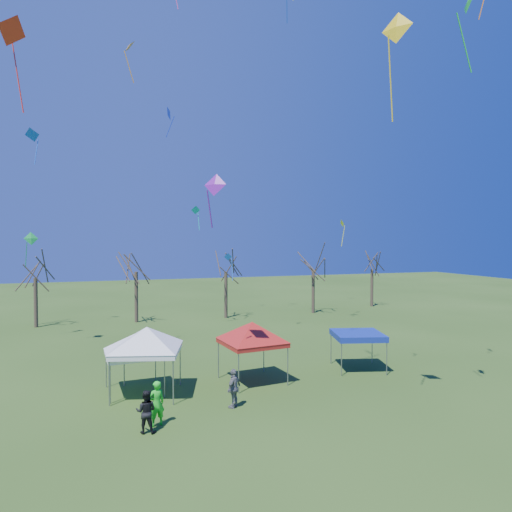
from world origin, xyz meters
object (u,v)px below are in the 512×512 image
at_px(tree_3, 226,255).
at_px(tree_4, 313,254).
at_px(tent_white_west, 134,338).
at_px(person_green, 156,403).
at_px(tree_1, 35,260).
at_px(person_dark, 146,411).
at_px(tree_2, 136,254).
at_px(tree_5, 372,256).
at_px(tent_red, 252,326).
at_px(tent_blue, 358,335).
at_px(tent_white_mid, 147,332).
at_px(person_grey, 234,388).

height_order(tree_3, tree_4, tree_3).
height_order(tent_white_west, person_green, tent_white_west).
bearing_deg(tree_3, tree_1, 177.94).
bearing_deg(person_dark, tree_2, -74.09).
relative_size(tree_5, tent_red, 1.79).
bearing_deg(tent_blue, person_dark, -158.17).
bearing_deg(person_green, tree_5, -151.02).
bearing_deg(tree_4, tree_2, 178.78).
bearing_deg(tent_white_west, tent_blue, -0.40).
height_order(tree_5, person_green, tree_5).
height_order(tent_white_west, tent_blue, tent_white_west).
height_order(tree_1, tree_3, tree_3).
relative_size(tree_4, person_dark, 4.70).
height_order(tree_2, tent_white_mid, tree_2).
height_order(person_grey, person_dark, person_grey).
relative_size(tree_3, tent_red, 1.90).
bearing_deg(tree_1, person_green, -73.17).
bearing_deg(tent_white_west, tent_red, -3.21).
height_order(tree_1, tent_red, tree_1).
distance_m(tree_4, tent_white_mid, 27.58).
bearing_deg(tree_4, tent_red, -123.72).
height_order(tree_4, tent_white_west, tree_4).
distance_m(tree_1, tent_white_west, 21.45).
distance_m(person_green, person_dark, 0.72).
relative_size(tree_1, person_grey, 4.30).
xyz_separation_m(tree_2, tent_blue, (11.09, -19.89, -4.31)).
bearing_deg(tree_5, tree_4, -166.15).
distance_m(tree_2, tree_4, 17.73).
relative_size(tree_5, person_grey, 4.26).
relative_size(tent_red, tent_blue, 1.24).
bearing_deg(tent_white_mid, tree_3, 65.06).
bearing_deg(person_dark, tent_red, -122.16).
relative_size(tree_1, tree_3, 0.95).
distance_m(tree_5, tent_white_west, 35.11).
distance_m(tree_2, person_dark, 25.53).
relative_size(tree_4, person_green, 4.29).
height_order(tree_2, person_dark, tree_2).
distance_m(tree_1, tent_red, 24.32).
relative_size(tree_1, tent_blue, 2.25).
relative_size(tree_3, person_dark, 4.72).
distance_m(tree_2, tent_white_west, 20.18).
bearing_deg(tree_3, tree_4, -0.26).
distance_m(tree_4, person_green, 30.82).
relative_size(tree_1, person_green, 4.11).
bearing_deg(tree_3, tree_5, 6.52).
relative_size(tent_white_west, person_dark, 2.25).
bearing_deg(tree_5, tent_red, -134.64).
relative_size(tree_4, person_grey, 4.50).
height_order(tent_blue, person_grey, tent_blue).
height_order(tree_4, tent_red, tree_4).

